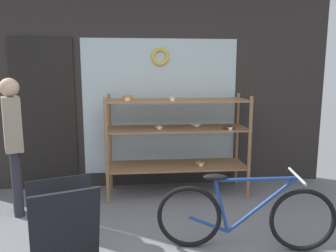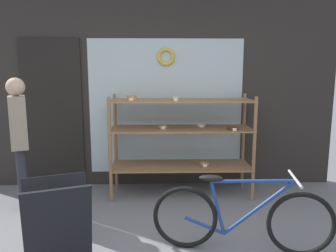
% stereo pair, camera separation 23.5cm
% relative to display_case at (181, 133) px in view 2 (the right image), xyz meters
% --- Properties ---
extents(storefront_facade, '(5.26, 0.13, 3.19)m').
position_rel_display_case_xyz_m(storefront_facade, '(-0.44, 0.43, 0.72)').
color(storefront_facade, '#2D2826').
rests_on(storefront_facade, ground_plane).
extents(display_case, '(1.86, 0.59, 1.35)m').
position_rel_display_case_xyz_m(display_case, '(0.00, 0.00, 0.00)').
color(display_case, '#8E6642').
rests_on(display_case, ground_plane).
extents(bicycle, '(1.64, 0.46, 0.74)m').
position_rel_display_case_xyz_m(bicycle, '(0.45, -1.47, -0.51)').
color(bicycle, black).
rests_on(bicycle, ground_plane).
extents(sandwich_board, '(0.61, 0.53, 0.79)m').
position_rel_display_case_xyz_m(sandwich_board, '(-1.12, -1.77, -0.43)').
color(sandwich_board, black).
rests_on(sandwich_board, ground_plane).
extents(pedestrian, '(0.29, 0.36, 1.58)m').
position_rel_display_case_xyz_m(pedestrian, '(-1.92, -0.49, 0.09)').
color(pedestrian, '#282833').
rests_on(pedestrian, ground_plane).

